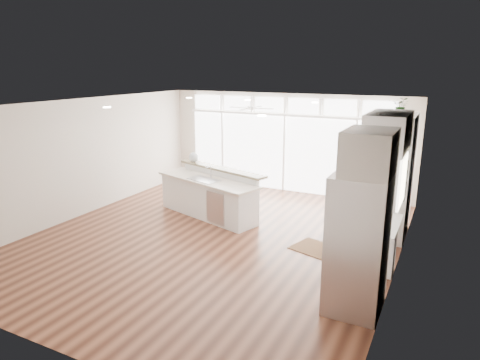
% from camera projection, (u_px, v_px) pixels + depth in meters
% --- Properties ---
extents(floor, '(7.00, 8.00, 0.02)m').
position_uv_depth(floor, '(214.00, 238.00, 8.75)').
color(floor, '#452115').
rests_on(floor, ground).
extents(ceiling, '(7.00, 8.00, 0.02)m').
position_uv_depth(ceiling, '(212.00, 105.00, 8.05)').
color(ceiling, white).
rests_on(ceiling, wall_back).
extents(wall_back, '(7.00, 0.04, 2.70)m').
position_uv_depth(wall_back, '(285.00, 143.00, 11.86)').
color(wall_back, beige).
rests_on(wall_back, floor).
extents(wall_front, '(7.00, 0.04, 2.70)m').
position_uv_depth(wall_front, '(40.00, 249.00, 4.94)').
color(wall_front, beige).
rests_on(wall_front, floor).
extents(wall_left, '(0.04, 8.00, 2.70)m').
position_uv_depth(wall_left, '(83.00, 158.00, 9.91)').
color(wall_left, beige).
rests_on(wall_left, floor).
extents(wall_right, '(0.04, 8.00, 2.70)m').
position_uv_depth(wall_right, '(401.00, 197.00, 6.89)').
color(wall_right, beige).
rests_on(wall_right, floor).
extents(glass_wall, '(5.80, 0.06, 2.08)m').
position_uv_depth(glass_wall, '(284.00, 154.00, 11.88)').
color(glass_wall, white).
rests_on(glass_wall, wall_back).
extents(transom_row, '(5.90, 0.06, 0.40)m').
position_uv_depth(transom_row, '(286.00, 105.00, 11.54)').
color(transom_row, white).
rests_on(transom_row, wall_back).
extents(desk_window, '(0.04, 0.85, 0.85)m').
position_uv_depth(desk_window, '(402.00, 181.00, 7.11)').
color(desk_window, white).
rests_on(desk_window, wall_right).
extents(ceiling_fan, '(1.16, 1.16, 0.32)m').
position_uv_depth(ceiling_fan, '(251.00, 104.00, 10.75)').
color(ceiling_fan, white).
rests_on(ceiling_fan, ceiling).
extents(recessed_lights, '(3.40, 3.00, 0.02)m').
position_uv_depth(recessed_lights, '(217.00, 105.00, 8.23)').
color(recessed_lights, white).
rests_on(recessed_lights, ceiling).
extents(oven_cabinet, '(0.64, 1.20, 2.50)m').
position_uv_depth(oven_cabinet, '(394.00, 176.00, 8.61)').
color(oven_cabinet, white).
rests_on(oven_cabinet, floor).
extents(desk_nook, '(0.72, 1.30, 0.76)m').
position_uv_depth(desk_nook, '(376.00, 243.00, 7.55)').
color(desk_nook, white).
rests_on(desk_nook, floor).
extents(upper_cabinets, '(0.64, 1.30, 0.64)m').
position_uv_depth(upper_cabinets, '(388.00, 132.00, 7.03)').
color(upper_cabinets, white).
rests_on(upper_cabinets, wall_right).
extents(refrigerator, '(0.76, 0.90, 2.00)m').
position_uv_depth(refrigerator, '(358.00, 243.00, 5.98)').
color(refrigerator, silver).
rests_on(refrigerator, floor).
extents(fridge_cabinet, '(0.64, 0.90, 0.60)m').
position_uv_depth(fridge_cabinet, '(369.00, 152.00, 5.62)').
color(fridge_cabinet, white).
rests_on(fridge_cabinet, wall_right).
extents(framed_photos, '(0.06, 0.22, 0.80)m').
position_uv_depth(framed_photos, '(405.00, 181.00, 7.69)').
color(framed_photos, black).
rests_on(framed_photos, wall_right).
extents(kitchen_island, '(2.91, 1.80, 1.09)m').
position_uv_depth(kitchen_island, '(208.00, 193.00, 9.91)').
color(kitchen_island, white).
rests_on(kitchen_island, floor).
extents(rug, '(1.15, 0.96, 0.01)m').
position_uv_depth(rug, '(319.00, 249.00, 8.17)').
color(rug, '#3B2213').
rests_on(rug, floor).
extents(office_chair, '(0.49, 0.46, 0.94)m').
position_uv_depth(office_chair, '(369.00, 234.00, 7.71)').
color(office_chair, black).
rests_on(office_chair, floor).
extents(fishbowl, '(0.29, 0.29, 0.25)m').
position_uv_depth(fishbowl, '(194.00, 157.00, 10.66)').
color(fishbowl, silver).
rests_on(fishbowl, kitchen_island).
extents(monitor, '(0.12, 0.43, 0.36)m').
position_uv_depth(monitor, '(374.00, 212.00, 7.45)').
color(monitor, black).
rests_on(monitor, desk_nook).
extents(keyboard, '(0.15, 0.31, 0.02)m').
position_uv_depth(keyboard, '(363.00, 220.00, 7.56)').
color(keyboard, white).
rests_on(keyboard, desk_nook).
extents(potted_plant, '(0.29, 0.32, 0.25)m').
position_uv_depth(potted_plant, '(401.00, 108.00, 8.26)').
color(potted_plant, '#285825').
rests_on(potted_plant, oven_cabinet).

